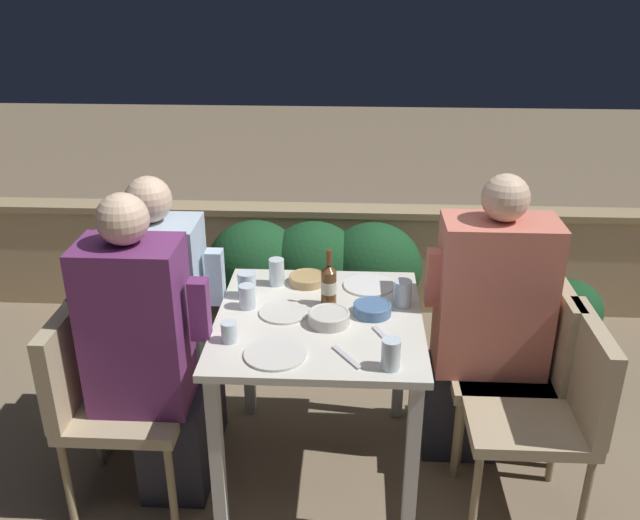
{
  "coord_description": "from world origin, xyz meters",
  "views": [
    {
      "loc": [
        0.13,
        -2.37,
        2.06
      ],
      "look_at": [
        0.0,
        0.07,
        0.97
      ],
      "focal_mm": 38.0,
      "sensor_mm": 36.0,
      "label": 1
    }
  ],
  "objects_px": {
    "beer_bottle": "(329,284)",
    "person_blue_shirt": "(168,317)",
    "chair_left_near": "(102,387)",
    "potted_plant": "(564,327)",
    "chair_left_far": "(127,343)",
    "chair_right_near": "(553,399)",
    "person_coral_top": "(484,323)",
    "person_purple_stripe": "(147,354)",
    "chair_right_far": "(527,354)"
  },
  "relations": [
    {
      "from": "chair_left_near",
      "to": "person_blue_shirt",
      "type": "bearing_deg",
      "value": 60.13
    },
    {
      "from": "chair_right_far",
      "to": "person_coral_top",
      "type": "distance_m",
      "value": 0.25
    },
    {
      "from": "person_purple_stripe",
      "to": "person_coral_top",
      "type": "xyz_separation_m",
      "value": [
        1.35,
        0.34,
        -0.01
      ]
    },
    {
      "from": "chair_right_near",
      "to": "person_coral_top",
      "type": "distance_m",
      "value": 0.42
    },
    {
      "from": "person_blue_shirt",
      "to": "chair_left_near",
      "type": "bearing_deg",
      "value": -119.87
    },
    {
      "from": "chair_left_far",
      "to": "chair_right_near",
      "type": "xyz_separation_m",
      "value": [
        1.78,
        -0.32,
        0.0
      ]
    },
    {
      "from": "person_purple_stripe",
      "to": "potted_plant",
      "type": "relative_size",
      "value": 2.02
    },
    {
      "from": "beer_bottle",
      "to": "chair_left_far",
      "type": "bearing_deg",
      "value": 176.01
    },
    {
      "from": "chair_left_far",
      "to": "person_blue_shirt",
      "type": "xyz_separation_m",
      "value": [
        0.2,
        0.0,
        0.14
      ]
    },
    {
      "from": "chair_left_near",
      "to": "person_purple_stripe",
      "type": "distance_m",
      "value": 0.25
    },
    {
      "from": "chair_left_near",
      "to": "person_coral_top",
      "type": "height_order",
      "value": "person_coral_top"
    },
    {
      "from": "beer_bottle",
      "to": "person_blue_shirt",
      "type": "bearing_deg",
      "value": 174.88
    },
    {
      "from": "chair_left_near",
      "to": "beer_bottle",
      "type": "relative_size",
      "value": 3.36
    },
    {
      "from": "person_coral_top",
      "to": "beer_bottle",
      "type": "bearing_deg",
      "value": -174.34
    },
    {
      "from": "chair_left_far",
      "to": "chair_left_near",
      "type": "bearing_deg",
      "value": -88.77
    },
    {
      "from": "chair_left_near",
      "to": "potted_plant",
      "type": "distance_m",
      "value": 2.18
    },
    {
      "from": "chair_right_near",
      "to": "chair_right_far",
      "type": "bearing_deg",
      "value": 95.13
    },
    {
      "from": "chair_right_far",
      "to": "potted_plant",
      "type": "bearing_deg",
      "value": 55.62
    },
    {
      "from": "chair_left_near",
      "to": "person_coral_top",
      "type": "bearing_deg",
      "value": 12.26
    },
    {
      "from": "person_blue_shirt",
      "to": "chair_right_near",
      "type": "height_order",
      "value": "person_blue_shirt"
    },
    {
      "from": "chair_left_near",
      "to": "person_coral_top",
      "type": "distance_m",
      "value": 1.59
    },
    {
      "from": "chair_left_near",
      "to": "person_blue_shirt",
      "type": "distance_m",
      "value": 0.41
    },
    {
      "from": "chair_right_near",
      "to": "potted_plant",
      "type": "bearing_deg",
      "value": 70.71
    },
    {
      "from": "potted_plant",
      "to": "chair_left_far",
      "type": "bearing_deg",
      "value": -168.11
    },
    {
      "from": "chair_left_far",
      "to": "beer_bottle",
      "type": "distance_m",
      "value": 0.96
    },
    {
      "from": "person_purple_stripe",
      "to": "chair_left_far",
      "type": "bearing_deg",
      "value": 121.53
    },
    {
      "from": "chair_right_far",
      "to": "beer_bottle",
      "type": "xyz_separation_m",
      "value": [
        -0.85,
        -0.07,
        0.34
      ]
    },
    {
      "from": "chair_right_near",
      "to": "potted_plant",
      "type": "xyz_separation_m",
      "value": [
        0.26,
        0.75,
        -0.11
      ]
    },
    {
      "from": "person_purple_stripe",
      "to": "chair_right_near",
      "type": "bearing_deg",
      "value": 0.41
    },
    {
      "from": "person_blue_shirt",
      "to": "beer_bottle",
      "type": "xyz_separation_m",
      "value": [
        0.7,
        -0.06,
        0.21
      ]
    },
    {
      "from": "person_blue_shirt",
      "to": "chair_right_near",
      "type": "bearing_deg",
      "value": -11.52
    },
    {
      "from": "chair_right_far",
      "to": "person_coral_top",
      "type": "bearing_deg",
      "value": 180.0
    },
    {
      "from": "person_coral_top",
      "to": "chair_left_far",
      "type": "bearing_deg",
      "value": -179.91
    },
    {
      "from": "person_blue_shirt",
      "to": "chair_right_near",
      "type": "distance_m",
      "value": 1.62
    },
    {
      "from": "chair_left_near",
      "to": "person_blue_shirt",
      "type": "relative_size",
      "value": 0.65
    },
    {
      "from": "beer_bottle",
      "to": "potted_plant",
      "type": "distance_m",
      "value": 1.33
    },
    {
      "from": "person_coral_top",
      "to": "potted_plant",
      "type": "height_order",
      "value": "person_coral_top"
    },
    {
      "from": "person_purple_stripe",
      "to": "potted_plant",
      "type": "xyz_separation_m",
      "value": [
        1.84,
        0.76,
        -0.26
      ]
    },
    {
      "from": "person_coral_top",
      "to": "potted_plant",
      "type": "bearing_deg",
      "value": 41.1
    },
    {
      "from": "person_blue_shirt",
      "to": "chair_right_far",
      "type": "bearing_deg",
      "value": 0.09
    },
    {
      "from": "chair_left_near",
      "to": "beer_bottle",
      "type": "xyz_separation_m",
      "value": [
        0.89,
        0.27,
        0.34
      ]
    },
    {
      "from": "chair_right_far",
      "to": "beer_bottle",
      "type": "bearing_deg",
      "value": -175.64
    },
    {
      "from": "beer_bottle",
      "to": "chair_right_near",
      "type": "bearing_deg",
      "value": -16.39
    },
    {
      "from": "chair_left_near",
      "to": "person_coral_top",
      "type": "xyz_separation_m",
      "value": [
        1.55,
        0.34,
        0.15
      ]
    },
    {
      "from": "person_coral_top",
      "to": "person_purple_stripe",
      "type": "bearing_deg",
      "value": -166.01
    },
    {
      "from": "person_blue_shirt",
      "to": "potted_plant",
      "type": "relative_size",
      "value": 1.96
    },
    {
      "from": "person_coral_top",
      "to": "beer_bottle",
      "type": "height_order",
      "value": "person_coral_top"
    },
    {
      "from": "person_blue_shirt",
      "to": "chair_right_far",
      "type": "xyz_separation_m",
      "value": [
        1.55,
        0.0,
        -0.14
      ]
    },
    {
      "from": "potted_plant",
      "to": "chair_right_near",
      "type": "bearing_deg",
      "value": -109.29
    },
    {
      "from": "person_blue_shirt",
      "to": "person_purple_stripe",
      "type": "bearing_deg",
      "value": -88.98
    }
  ]
}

